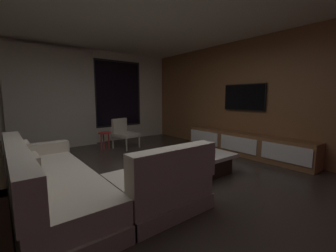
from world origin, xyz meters
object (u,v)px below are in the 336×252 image
(coffee_table, at_px, (193,162))
(accent_chair_near_window, at_px, (124,132))
(side_stool, at_px, (105,136))
(media_console, at_px, (245,145))
(book_stack_on_coffee_table, at_px, (206,151))
(mounted_tv, at_px, (244,97))
(sectional_couch, at_px, (80,185))

(coffee_table, xyz_separation_m, accent_chair_near_window, (-0.10, 2.52, 0.25))
(coffee_table, xyz_separation_m, side_stool, (-0.61, 2.56, 0.19))
(media_console, bearing_deg, side_stool, 133.37)
(coffee_table, distance_m, book_stack_on_coffee_table, 0.32)
(book_stack_on_coffee_table, xyz_separation_m, mounted_tv, (1.80, 0.44, 0.95))
(coffee_table, relative_size, mounted_tv, 1.08)
(book_stack_on_coffee_table, xyz_separation_m, media_console, (1.62, 0.24, -0.15))
(book_stack_on_coffee_table, xyz_separation_m, side_stool, (-0.75, 2.75, -0.03))
(book_stack_on_coffee_table, bearing_deg, side_stool, 105.35)
(book_stack_on_coffee_table, bearing_deg, media_console, 8.42)
(sectional_couch, xyz_separation_m, media_console, (3.76, 0.13, -0.04))
(mounted_tv, bearing_deg, side_stool, 137.83)
(accent_chair_near_window, height_order, side_stool, accent_chair_near_window)
(accent_chair_near_window, bearing_deg, media_console, -52.92)
(side_stool, bearing_deg, coffee_table, -76.57)
(media_console, height_order, mounted_tv, mounted_tv)
(coffee_table, bearing_deg, side_stool, 103.43)
(coffee_table, relative_size, accent_chair_near_window, 1.49)
(coffee_table, relative_size, book_stack_on_coffee_table, 4.09)
(sectional_couch, bearing_deg, book_stack_on_coffee_table, -2.89)
(sectional_couch, xyz_separation_m, accent_chair_near_window, (1.90, 2.59, 0.14))
(sectional_couch, bearing_deg, mounted_tv, 4.78)
(media_console, distance_m, mounted_tv, 1.13)
(sectional_couch, xyz_separation_m, coffee_table, (2.00, 0.08, -0.10))
(side_stool, bearing_deg, mounted_tv, -42.17)
(coffee_table, relative_size, side_stool, 2.52)
(media_console, bearing_deg, accent_chair_near_window, 127.08)
(sectional_couch, distance_m, side_stool, 2.98)
(book_stack_on_coffee_table, xyz_separation_m, accent_chair_near_window, (-0.25, 2.70, 0.03))
(sectional_couch, height_order, media_console, sectional_couch)
(coffee_table, distance_m, side_stool, 2.64)
(side_stool, bearing_deg, accent_chair_near_window, -5.20)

